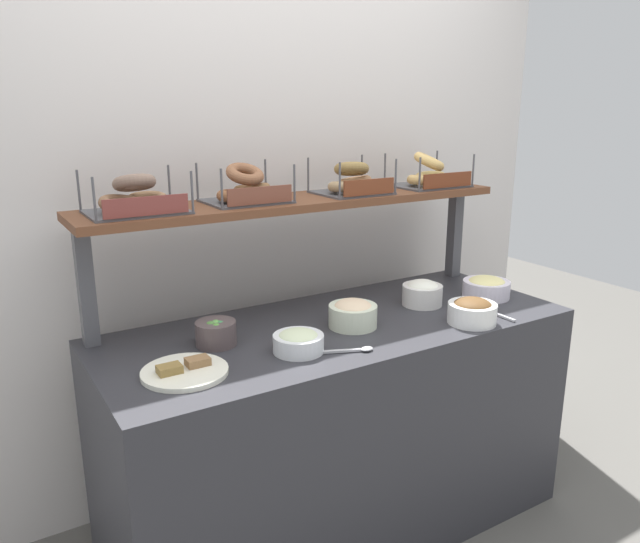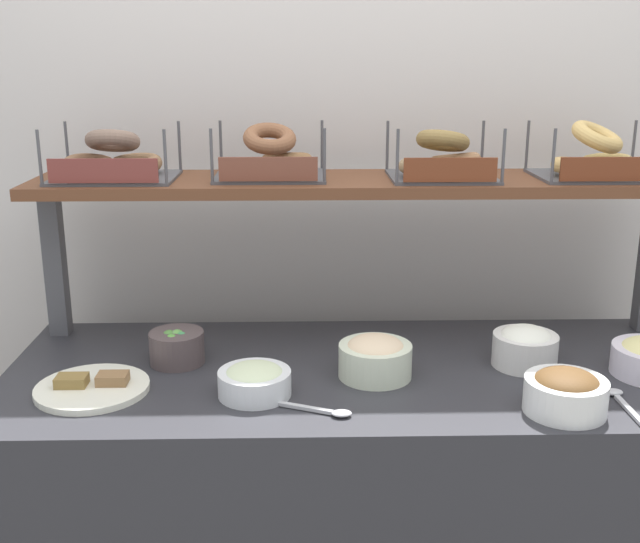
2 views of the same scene
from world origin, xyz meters
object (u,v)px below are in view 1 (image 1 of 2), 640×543
at_px(serving_plate_white, 185,371).
at_px(bowl_cream_cheese, 422,293).
at_px(bowl_chocolate_spread, 472,311).
at_px(bowl_scallion_spread, 298,341).
at_px(bowl_veggie_mix, 216,332).
at_px(bowl_egg_salad, 486,287).
at_px(bagel_basket_poppy, 135,199).
at_px(serving_spoon_by_edge, 490,311).
at_px(bagel_basket_everything, 351,182).
at_px(bowl_potato_salad, 353,313).
at_px(serving_spoon_near_plate, 355,350).
at_px(bagel_basket_cinnamon_raisin, 245,189).
at_px(bagel_basket_plain, 429,176).

bearing_deg(serving_plate_white, bowl_cream_cheese, 7.09).
relative_size(bowl_chocolate_spread, serving_plate_white, 0.68).
height_order(bowl_scallion_spread, serving_plate_white, bowl_scallion_spread).
height_order(bowl_veggie_mix, bowl_chocolate_spread, bowl_chocolate_spread).
xyz_separation_m(bowl_veggie_mix, bowl_egg_salad, (1.16, -0.10, -0.00)).
xyz_separation_m(bowl_chocolate_spread, bagel_basket_poppy, (-1.05, 0.51, 0.43)).
distance_m(serving_spoon_by_edge, bagel_basket_poppy, 1.36).
bearing_deg(bowl_veggie_mix, bagel_basket_everything, 16.78).
distance_m(bowl_chocolate_spread, bowl_egg_salad, 0.34).
relative_size(bowl_cream_cheese, bowl_scallion_spread, 0.96).
bearing_deg(serving_spoon_by_edge, bowl_potato_salad, 163.35).
xyz_separation_m(bowl_egg_salad, serving_spoon_near_plate, (-0.80, -0.19, -0.04)).
xyz_separation_m(serving_spoon_near_plate, bagel_basket_cinnamon_raisin, (-0.13, 0.52, 0.47)).
height_order(serving_spoon_near_plate, bagel_basket_everything, bagel_basket_everything).
distance_m(bowl_cream_cheese, bagel_basket_cinnamon_raisin, 0.81).
relative_size(bowl_cream_cheese, serving_spoon_by_edge, 0.91).
relative_size(bowl_veggie_mix, serving_spoon_by_edge, 0.77).
relative_size(serving_spoon_by_edge, bagel_basket_cinnamon_raisin, 0.60).
bearing_deg(serving_spoon_near_plate, bowl_egg_salad, 13.54).
height_order(bowl_chocolate_spread, bagel_basket_plain, bagel_basket_plain).
xyz_separation_m(bowl_potato_salad, bagel_basket_plain, (0.60, 0.30, 0.43)).
xyz_separation_m(bowl_chocolate_spread, serving_spoon_near_plate, (-0.52, 0.00, -0.04)).
xyz_separation_m(bowl_egg_salad, bagel_basket_poppy, (-1.33, 0.31, 0.43)).
xyz_separation_m(serving_spoon_by_edge, bagel_basket_everything, (-0.34, 0.46, 0.47)).
height_order(bowl_egg_salad, bowl_potato_salad, bowl_potato_salad).
relative_size(serving_spoon_near_plate, bagel_basket_plain, 0.56).
relative_size(bagel_basket_cinnamon_raisin, bagel_basket_everything, 1.07).
height_order(bowl_cream_cheese, bagel_basket_poppy, bagel_basket_poppy).
relative_size(serving_spoon_by_edge, bagel_basket_everything, 0.63).
bearing_deg(bowl_egg_salad, bagel_basket_cinnamon_raisin, 160.41).
height_order(bowl_egg_salad, bowl_scallion_spread, bowl_egg_salad).
bearing_deg(bagel_basket_cinnamon_raisin, bagel_basket_plain, -1.40).
height_order(bowl_potato_salad, serving_plate_white, bowl_potato_salad).
relative_size(bowl_veggie_mix, bowl_chocolate_spread, 0.77).
bearing_deg(bowl_potato_salad, bowl_chocolate_spread, -26.99).
xyz_separation_m(bowl_cream_cheese, bagel_basket_plain, (0.22, 0.25, 0.43)).
bearing_deg(serving_spoon_by_edge, serving_spoon_near_plate, -176.71).
bearing_deg(bagel_basket_poppy, bowl_chocolate_spread, -25.59).
distance_m(serving_spoon_near_plate, serving_spoon_by_edge, 0.66).
relative_size(bowl_chocolate_spread, bowl_cream_cheese, 1.11).
bearing_deg(bowl_potato_salad, bagel_basket_cinnamon_raisin, 128.44).
bearing_deg(bagel_basket_cinnamon_raisin, serving_plate_white, -135.32).
bearing_deg(bowl_chocolate_spread, bowl_cream_cheese, 93.38).
height_order(serving_plate_white, bagel_basket_everything, bagel_basket_everything).
relative_size(serving_plate_white, bagel_basket_everything, 0.94).
bearing_deg(bowl_cream_cheese, bagel_basket_cinnamon_raisin, 157.27).
xyz_separation_m(bowl_cream_cheese, bagel_basket_poppy, (-1.04, 0.25, 0.43)).
relative_size(bowl_egg_salad, bowl_potato_salad, 1.10).
bearing_deg(bowl_cream_cheese, bagel_basket_plain, 47.81).
bearing_deg(bowl_chocolate_spread, serving_spoon_by_edge, 16.26).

